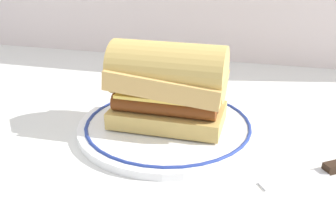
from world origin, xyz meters
TOP-DOWN VIEW (x-y plane):
  - ground_plane at (0.00, 0.00)m, footprint 1.50×1.50m
  - plate at (-0.02, -0.01)m, footprint 0.29×0.29m
  - sausage_sandwich at (-0.02, -0.01)m, footprint 0.18×0.11m
  - butter_knife at (0.21, -0.08)m, footprint 0.14×0.10m

SIDE VIEW (x-z plane):
  - ground_plane at x=0.00m, z-range 0.00..0.00m
  - butter_knife at x=0.21m, z-range 0.00..0.01m
  - plate at x=-0.02m, z-range 0.00..0.02m
  - sausage_sandwich at x=-0.02m, z-range 0.01..0.15m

